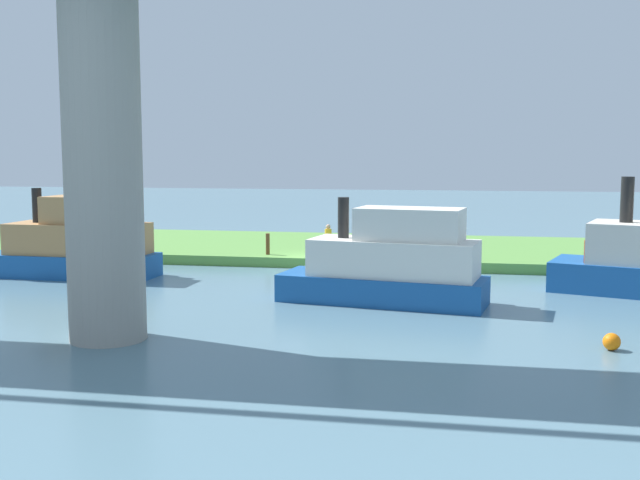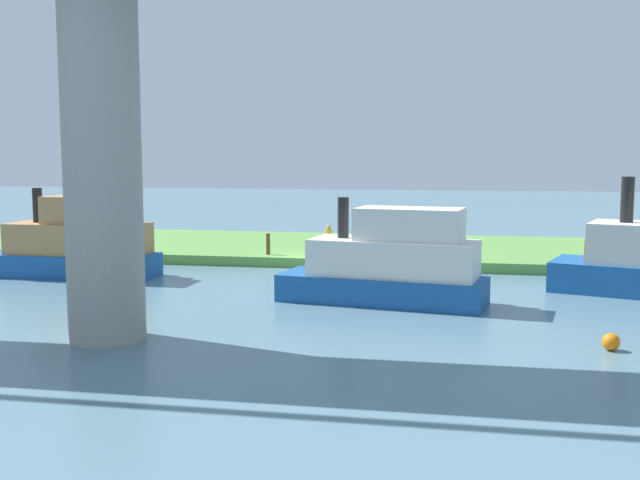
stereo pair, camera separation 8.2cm
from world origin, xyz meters
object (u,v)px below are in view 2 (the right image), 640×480
object	(u,v)px
person_on_bank	(329,237)
riverboat_paddlewheel	(389,265)
bridge_pylon	(102,164)
houseboat_blue	(418,274)
skiff_small	(76,244)
marker_buoy	(611,342)
mooring_post	(268,244)

from	to	relation	value
person_on_bank	riverboat_paddlewheel	distance (m)	11.65
bridge_pylon	houseboat_blue	bearing A→B (deg)	-127.46
skiff_small	riverboat_paddlewheel	xyz separation A→B (m)	(-14.59, 3.53, -0.03)
person_on_bank	bridge_pylon	bearing A→B (deg)	78.81
houseboat_blue	marker_buoy	size ratio (longest dim) A/B	8.40
person_on_bank	skiff_small	world-z (taller)	skiff_small
person_on_bank	riverboat_paddlewheel	bearing A→B (deg)	111.31
bridge_pylon	houseboat_blue	size ratio (longest dim) A/B	2.51
skiff_small	marker_buoy	bearing A→B (deg)	156.70
marker_buoy	mooring_post	bearing A→B (deg)	-46.39
houseboat_blue	riverboat_paddlewheel	world-z (taller)	riverboat_paddlewheel
houseboat_blue	riverboat_paddlewheel	distance (m)	4.28
riverboat_paddlewheel	marker_buoy	distance (m)	9.04
skiff_small	marker_buoy	world-z (taller)	skiff_small
riverboat_paddlewheel	bridge_pylon	bearing A→B (deg)	42.59
skiff_small	mooring_post	bearing A→B (deg)	-145.20
person_on_bank	skiff_small	distance (m)	12.69
mooring_post	bridge_pylon	bearing A→B (deg)	87.04
bridge_pylon	riverboat_paddlewheel	xyz separation A→B (m)	(-7.80, -7.17, -3.81)
houseboat_blue	marker_buoy	distance (m)	11.54
person_on_bank	mooring_post	distance (m)	3.41
bridge_pylon	riverboat_paddlewheel	size ratio (longest dim) A/B	1.32
person_on_bank	houseboat_blue	size ratio (longest dim) A/B	0.33
skiff_small	riverboat_paddlewheel	distance (m)	15.01
houseboat_blue	riverboat_paddlewheel	bearing A→B (deg)	78.55
marker_buoy	houseboat_blue	bearing A→B (deg)	-58.28
riverboat_paddlewheel	mooring_post	bearing A→B (deg)	-51.70
person_on_bank	riverboat_paddlewheel	world-z (taller)	riverboat_paddlewheel
bridge_pylon	houseboat_blue	world-z (taller)	bridge_pylon
bridge_pylon	marker_buoy	bearing A→B (deg)	-174.40
mooring_post	marker_buoy	size ratio (longest dim) A/B	2.14
riverboat_paddlewheel	marker_buoy	world-z (taller)	riverboat_paddlewheel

